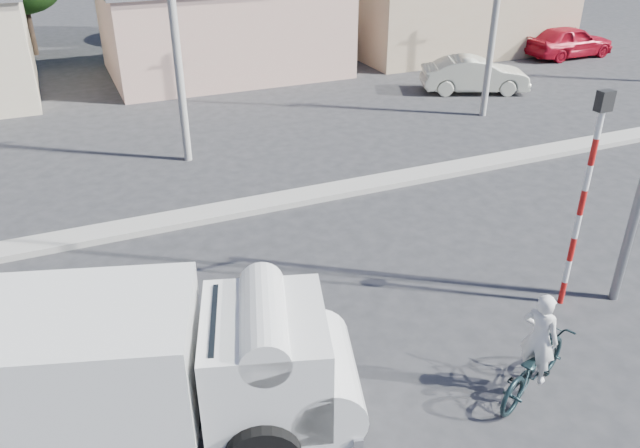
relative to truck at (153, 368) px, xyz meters
name	(u,v)px	position (x,y,z in m)	size (l,w,h in m)	color
ground_plane	(472,396)	(4.82, -1.16, -1.34)	(120.00, 120.00, 0.00)	#2A2A2C
median	(296,198)	(4.82, 6.84, -1.26)	(40.00, 0.80, 0.16)	#99968E
truck	(153,368)	(0.00, 0.00, 0.00)	(6.19, 3.71, 2.41)	black
bicycle	(534,365)	(5.76, -1.43, -0.79)	(0.72, 2.06, 1.08)	black
cyclist	(536,352)	(5.76, -1.43, -0.53)	(0.59, 0.39, 1.62)	silver
car_cream	(475,75)	(15.30, 13.51, -0.63)	(1.49, 4.28, 1.41)	beige
car_red	(570,41)	(23.27, 16.76, -0.56)	(1.82, 4.53, 1.55)	#B40F22
traffic_pole	(586,186)	(8.02, 0.34, 1.26)	(0.28, 0.18, 4.36)	red
building_row	(203,25)	(5.92, 20.84, 0.80)	(37.80, 7.30, 4.44)	beige
utility_poles	(344,11)	(8.07, 10.84, 2.73)	(35.40, 0.24, 8.00)	#99968E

